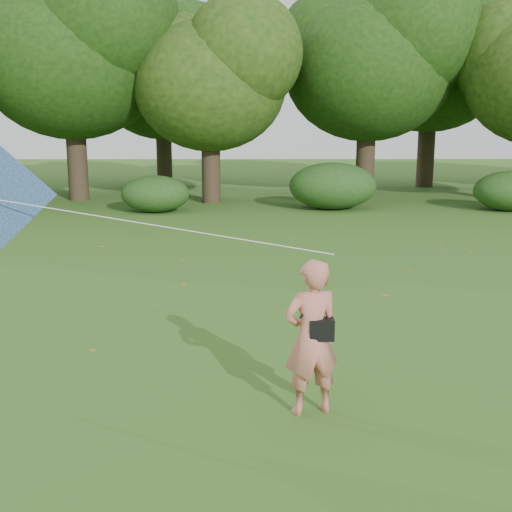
{
  "coord_description": "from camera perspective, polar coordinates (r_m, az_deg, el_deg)",
  "views": [
    {
      "loc": [
        -0.28,
        -7.77,
        3.61
      ],
      "look_at": [
        -0.21,
        2.0,
        1.5
      ],
      "focal_mm": 45.0,
      "sensor_mm": 36.0,
      "label": 1
    }
  ],
  "objects": [
    {
      "name": "ground",
      "position": [
        8.58,
        1.51,
        -12.72
      ],
      "size": [
        100.0,
        100.0,
        0.0
      ],
      "primitive_type": "plane",
      "color": "#265114",
      "rests_on": "ground"
    },
    {
      "name": "man_kite_flyer",
      "position": [
        7.92,
        4.93,
        -7.23
      ],
      "size": [
        0.83,
        0.67,
        1.97
      ],
      "primitive_type": "imported",
      "rotation": [
        0.0,
        0.0,
        3.46
      ],
      "color": "#C26C5B",
      "rests_on": "ground"
    },
    {
      "name": "bystander_left",
      "position": [
        27.91,
        -21.0,
        5.72
      ],
      "size": [
        0.96,
        0.83,
        1.71
      ],
      "primitive_type": "imported",
      "rotation": [
        0.0,
        0.0,
        0.25
      ],
      "color": "#272C34",
      "rests_on": "ground"
    },
    {
      "name": "crossbody_bag",
      "position": [
        7.86,
        5.81,
        -6.4
      ],
      "size": [
        0.43,
        0.2,
        0.74
      ],
      "color": "black",
      "rests_on": "ground"
    },
    {
      "name": "tree_line",
      "position": [
        30.78,
        3.31,
        15.89
      ],
      "size": [
        54.7,
        15.3,
        9.48
      ],
      "color": "#3A2D1E",
      "rests_on": "ground"
    },
    {
      "name": "shrub_band",
      "position": [
        25.53,
        -1.45,
        6.0
      ],
      "size": [
        39.15,
        3.22,
        1.88
      ],
      "color": "#264919",
      "rests_on": "ground"
    },
    {
      "name": "fallen_leaves",
      "position": [
        15.18,
        4.8,
        -1.59
      ],
      "size": [
        10.41,
        12.6,
        0.01
      ],
      "color": "olive",
      "rests_on": "ground"
    }
  ]
}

